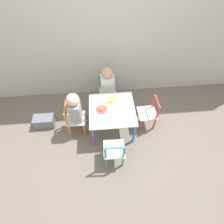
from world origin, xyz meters
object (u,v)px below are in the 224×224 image
(chair_orange, at_px, (74,119))
(child_back, at_px, (108,85))
(chair_red, at_px, (148,114))
(child_left, at_px, (77,110))
(chair_green, at_px, (107,91))
(storage_bin, at_px, (44,121))
(chair_teal, at_px, (114,151))
(plate_left, at_px, (101,109))
(plate_back, at_px, (111,101))
(kids_table, at_px, (112,112))

(chair_orange, relative_size, child_back, 0.70)
(chair_red, relative_size, child_left, 0.70)
(chair_green, relative_size, storage_bin, 1.70)
(chair_teal, xyz_separation_m, plate_left, (-0.12, 0.53, 0.19))
(chair_green, xyz_separation_m, plate_back, (0.03, -0.39, 0.19))
(chair_orange, relative_size, chair_teal, 1.00)
(chair_teal, height_order, child_back, child_back)
(chair_red, bearing_deg, plate_back, -104.97)
(chair_orange, height_order, plate_back, chair_orange)
(child_left, height_order, storage_bin, child_left)
(chair_orange, height_order, plate_left, chair_orange)
(kids_table, xyz_separation_m, storage_bin, (-1.02, 0.13, -0.28))
(child_left, bearing_deg, plate_back, -73.27)
(kids_table, relative_size, plate_back, 3.65)
(chair_teal, bearing_deg, chair_orange, -44.55)
(child_back, bearing_deg, chair_orange, -140.88)
(plate_left, bearing_deg, storage_bin, 171.49)
(chair_green, bearing_deg, chair_teal, -92.62)
(chair_teal, relative_size, storage_bin, 1.70)
(chair_orange, xyz_separation_m, plate_left, (0.39, -0.01, 0.19))
(kids_table, xyz_separation_m, chair_orange, (-0.53, 0.01, -0.12))
(chair_orange, bearing_deg, storage_bin, 77.26)
(chair_green, relative_size, plate_back, 3.00)
(chair_red, distance_m, plate_back, 0.58)
(chair_teal, distance_m, plate_back, 0.70)
(child_left, bearing_deg, chair_red, -88.34)
(plate_left, bearing_deg, child_left, 178.31)
(kids_table, relative_size, chair_orange, 1.22)
(kids_table, relative_size, child_back, 0.85)
(storage_bin, bearing_deg, chair_green, 22.13)
(chair_red, bearing_deg, kids_table, -90.00)
(chair_green, relative_size, chair_teal, 1.00)
(kids_table, distance_m, plate_left, 0.16)
(child_back, bearing_deg, chair_green, 90.00)
(chair_teal, relative_size, child_left, 0.70)
(child_back, bearing_deg, plate_back, -88.66)
(child_back, relative_size, plate_left, 4.70)
(storage_bin, bearing_deg, chair_orange, -13.93)
(kids_table, height_order, chair_orange, chair_orange)
(chair_teal, relative_size, chair_red, 1.00)
(kids_table, relative_size, chair_green, 1.22)
(child_left, bearing_deg, child_back, -42.84)
(chair_orange, bearing_deg, chair_teal, -135.45)
(chair_green, bearing_deg, chair_orange, -137.17)
(chair_orange, relative_size, plate_back, 3.00)
(chair_teal, relative_size, plate_back, 3.00)
(child_back, bearing_deg, child_left, -137.19)
(child_back, bearing_deg, plate_left, -106.89)
(child_left, height_order, plate_left, child_left)
(kids_table, xyz_separation_m, plate_left, (-0.14, 0.00, 0.07))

